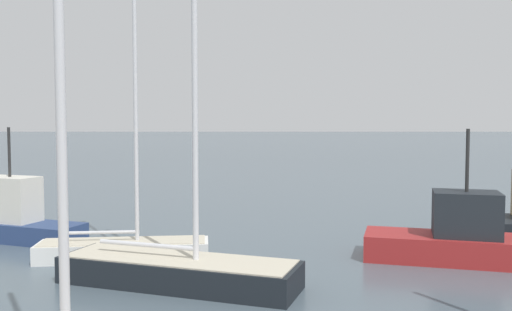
{
  "coord_description": "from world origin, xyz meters",
  "views": [
    {
      "loc": [
        0.18,
        -8.25,
        4.9
      ],
      "look_at": [
        0.0,
        17.51,
        3.35
      ],
      "focal_mm": 37.72,
      "sensor_mm": 36.0,
      "label": 1
    }
  ],
  "objects": [
    {
      "name": "fishing_boat_2",
      "position": [
        7.23,
        10.57,
        0.86
      ],
      "size": [
        6.64,
        3.7,
        4.71
      ],
      "rotation": [
        0.0,
        0.0,
        -0.26
      ],
      "color": "maroon",
      "rests_on": "ground_plane"
    },
    {
      "name": "sailboat_2",
      "position": [
        -2.27,
        7.7,
        0.63
      ],
      "size": [
        7.63,
        4.27,
        13.51
      ],
      "rotation": [
        0.0,
        0.0,
        -0.32
      ],
      "color": "black",
      "rests_on": "ground_plane"
    },
    {
      "name": "sailboat_6",
      "position": [
        -4.7,
        10.79,
        0.56
      ],
      "size": [
        6.17,
        2.1,
        11.72
      ],
      "rotation": [
        0.0,
        0.0,
        0.1
      ],
      "color": "white",
      "rests_on": "ground_plane"
    },
    {
      "name": "fishing_boat_1",
      "position": [
        -10.11,
        13.97,
        0.95
      ],
      "size": [
        6.16,
        3.6,
        4.73
      ],
      "rotation": [
        0.0,
        0.0,
        2.81
      ],
      "color": "navy",
      "rests_on": "ground_plane"
    }
  ]
}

